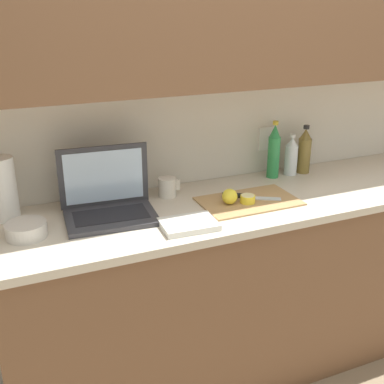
{
  "coord_description": "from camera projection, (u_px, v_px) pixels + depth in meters",
  "views": [
    {
      "loc": [
        -1.1,
        -1.77,
        1.76
      ],
      "look_at": [
        -0.35,
        -0.01,
        1.01
      ],
      "focal_mm": 45.0,
      "sensor_mm": 36.0,
      "label": 1
    }
  ],
  "objects": [
    {
      "name": "bottle_green_soda",
      "position": [
        304.0,
        151.0,
        2.5
      ],
      "size": [
        0.07,
        0.07,
        0.25
      ],
      "color": "olive",
      "rests_on": "counter_unit"
    },
    {
      "name": "knife",
      "position": [
        241.0,
        196.0,
        2.18
      ],
      "size": [
        0.25,
        0.16,
        0.02
      ],
      "rotation": [
        0.0,
        0.0,
        -0.52
      ],
      "color": "silver",
      "rests_on": "cutting_board"
    },
    {
      "name": "bowl_white",
      "position": [
        26.0,
        230.0,
        1.83
      ],
      "size": [
        0.16,
        0.16,
        0.06
      ],
      "color": "beige",
      "rests_on": "counter_unit"
    },
    {
      "name": "bottle_water_clear",
      "position": [
        274.0,
        152.0,
        2.42
      ],
      "size": [
        0.06,
        0.06,
        0.29
      ],
      "color": "#2D934C",
      "rests_on": "counter_unit"
    },
    {
      "name": "bottle_oil_tall",
      "position": [
        291.0,
        156.0,
        2.48
      ],
      "size": [
        0.07,
        0.07,
        0.21
      ],
      "color": "silver",
      "rests_on": "counter_unit"
    },
    {
      "name": "laptop",
      "position": [
        108.0,
        200.0,
        2.01
      ],
      "size": [
        0.39,
        0.3,
        0.28
      ],
      "rotation": [
        0.0,
        0.0,
        -0.08
      ],
      "color": "#333338",
      "rests_on": "counter_unit"
    },
    {
      "name": "lemon_half_cut",
      "position": [
        248.0,
        199.0,
        2.13
      ],
      "size": [
        0.07,
        0.07,
        0.04
      ],
      "color": "yellow",
      "rests_on": "cutting_board"
    },
    {
      "name": "cutting_board",
      "position": [
        249.0,
        201.0,
        2.16
      ],
      "size": [
        0.44,
        0.27,
        0.01
      ],
      "primitive_type": "cube",
      "color": "tan",
      "rests_on": "counter_unit"
    },
    {
      "name": "measuring_cup",
      "position": [
        167.0,
        187.0,
        2.21
      ],
      "size": [
        0.1,
        0.08,
        0.09
      ],
      "color": "silver",
      "rests_on": "counter_unit"
    },
    {
      "name": "lemon_whole_beside",
      "position": [
        230.0,
        196.0,
        2.11
      ],
      "size": [
        0.07,
        0.07,
        0.07
      ],
      "color": "yellow",
      "rests_on": "cutting_board"
    },
    {
      "name": "wall_back",
      "position": [
        242.0,
        50.0,
        2.19
      ],
      "size": [
        5.2,
        0.38,
        2.6
      ],
      "color": "silver",
      "rests_on": "ground_plane"
    },
    {
      "name": "paper_towel_roll",
      "position": [
        4.0,
        189.0,
        1.94
      ],
      "size": [
        0.1,
        0.1,
        0.27
      ],
      "color": "white",
      "rests_on": "counter_unit"
    },
    {
      "name": "counter_unit",
      "position": [
        260.0,
        279.0,
        2.4
      ],
      "size": [
        2.46,
        0.6,
        0.93
      ],
      "color": "brown",
      "rests_on": "ground_plane"
    },
    {
      "name": "dish_towel",
      "position": [
        189.0,
        224.0,
        1.92
      ],
      "size": [
        0.23,
        0.17,
        0.02
      ],
      "primitive_type": "cube",
      "rotation": [
        0.0,
        0.0,
        -0.05
      ],
      "color": "silver",
      "rests_on": "counter_unit"
    },
    {
      "name": "ground_plane",
      "position": [
        252.0,
        357.0,
        2.57
      ],
      "size": [
        12.0,
        12.0,
        0.0
      ],
      "primitive_type": "plane",
      "color": "#847056",
      "rests_on": "ground"
    }
  ]
}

